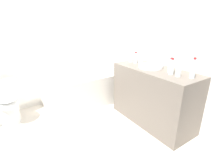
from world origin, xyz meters
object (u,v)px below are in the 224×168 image
Objects in this scene: sink_basin at (150,66)px; water_bottle_1 at (136,58)px; water_bottle_2 at (193,69)px; water_bottle_0 at (171,66)px; drinking_glass_1 at (141,61)px; sink_faucet at (160,64)px; drinking_glass_0 at (131,60)px; toilet at (7,103)px; bathtub at (86,87)px; water_bottle_3 at (172,67)px; drinking_glass_2 at (178,73)px.

water_bottle_1 is at bearing 86.42° from sink_basin.
sink_basin is at bearing 95.26° from water_bottle_2.
drinking_glass_1 is at bearing 90.76° from water_bottle_0.
drinking_glass_0 is at bearing 112.91° from sink_faucet.
sink_basin is 1.88× the size of water_bottle_1.
sink_basin reaches higher than toilet.
bathtub is at bearing 86.10° from toilet.
water_bottle_2 is at bearing -103.54° from sink_faucet.
drinking_glass_1 is at bearing 85.40° from water_bottle_3.
drinking_glass_0 is (0.01, 0.46, 0.02)m from sink_basin.
drinking_glass_1 is at bearing 83.07° from sink_basin.
sink_faucet is at bearing 0.00° from sink_basin.
sink_faucet reaches higher than sink_basin.
drinking_glass_0 is 0.79× the size of drinking_glass_1.
sink_basin is 2.27× the size of sink_faucet.
drinking_glass_2 is (-0.08, 0.13, -0.07)m from water_bottle_2.
sink_faucet is at bearing -67.09° from drinking_glass_0.
bathtub is 1.14m from water_bottle_1.
water_bottle_0 is at bearing 43.95° from water_bottle_3.
water_bottle_0 reaches higher than toilet.
water_bottle_0 is 0.80× the size of water_bottle_2.
sink_basin is 3.60× the size of drinking_glass_1.
water_bottle_2 reaches higher than water_bottle_3.
sink_faucet is (2.05, -1.13, 0.56)m from toilet.
drinking_glass_1 reaches higher than drinking_glass_0.
water_bottle_0 is at bearing -83.54° from sink_basin.
water_bottle_2 is (0.06, -0.61, 0.10)m from sink_basin.
sink_basin is at bearing 55.49° from toilet.
toilet is 2.23m from sink_basin.
water_bottle_0 is 2.08× the size of drinking_glass_1.
water_bottle_2 is (-0.15, -0.61, 0.08)m from sink_faucet.
water_bottle_1 is at bearing 86.66° from water_bottle_3.
sink_basin is 1.39× the size of water_bottle_2.
water_bottle_1 reaches higher than drinking_glass_2.
sink_faucet is at bearing -62.57° from water_bottle_1.
toilet is at bearing 142.31° from water_bottle_0.
bathtub is 6.13× the size of water_bottle_2.
sink_faucet is 0.53m from drinking_glass_2.
water_bottle_3 is (-0.02, -0.37, 0.08)m from sink_basin.
water_bottle_2 is at bearing -58.53° from drinking_glass_2.
bathtub is 1.46m from sink_faucet.
toilet is 2.05m from drinking_glass_0.
water_bottle_0 reaches higher than drinking_glass_0.
drinking_glass_0 reaches higher than toilet.
water_bottle_1 is (0.56, -0.76, 0.64)m from bathtub.
water_bottle_1 is (-0.01, 0.67, -0.01)m from water_bottle_0.
drinking_glass_1 is at bearing 61.49° from toilet.
toilet is 6.78× the size of drinking_glass_2.
drinking_glass_1 and drinking_glass_2 have the same top height.
water_bottle_1 reaches higher than sink_basin.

